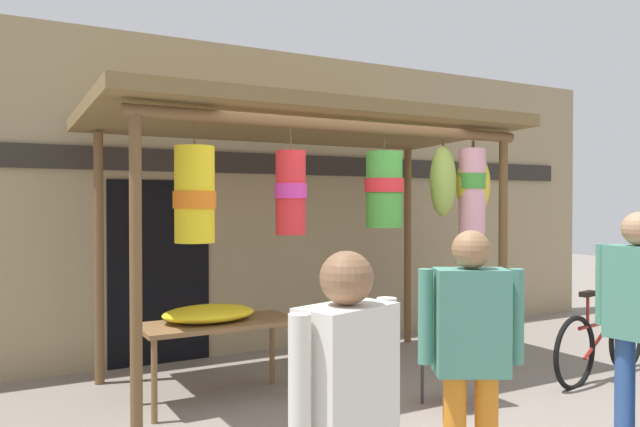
{
  "coord_description": "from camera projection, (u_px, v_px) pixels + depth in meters",
  "views": [
    {
      "loc": [
        -2.87,
        -4.22,
        1.75
      ],
      "look_at": [
        -0.01,
        0.93,
        1.65
      ],
      "focal_mm": 34.33,
      "sensor_mm": 36.0,
      "label": 1
    }
  ],
  "objects": [
    {
      "name": "ground_plane",
      "position": [
        375.0,
        412.0,
        5.12
      ],
      "size": [
        30.0,
        30.0,
        0.0
      ],
      "primitive_type": "plane",
      "color": "gray"
    },
    {
      "name": "shop_facade",
      "position": [
        254.0,
        200.0,
        7.32
      ],
      "size": [
        11.01,
        0.29,
        3.57
      ],
      "color": "#9E8966",
      "rests_on": "ground_plane"
    },
    {
      "name": "market_stall_canopy",
      "position": [
        325.0,
        146.0,
        5.95
      ],
      "size": [
        4.21,
        2.11,
        2.65
      ],
      "color": "brown",
      "rests_on": "ground_plane"
    },
    {
      "name": "display_table",
      "position": [
        219.0,
        331.0,
        5.37
      ],
      "size": [
        1.36,
        0.61,
        0.71
      ],
      "color": "brown",
      "rests_on": "ground_plane"
    },
    {
      "name": "flower_heap_on_table",
      "position": [
        211.0,
        313.0,
        5.37
      ],
      "size": [
        0.82,
        0.57,
        0.14
      ],
      "color": "yellow",
      "rests_on": "display_table"
    },
    {
      "name": "folding_chair",
      "position": [
        459.0,
        347.0,
        5.29
      ],
      "size": [
        0.41,
        0.41,
        0.84
      ],
      "color": "#AD1E1E",
      "rests_on": "ground_plane"
    },
    {
      "name": "wicker_basket_by_table",
      "position": [
        347.0,
        404.0,
        4.91
      ],
      "size": [
        0.46,
        0.46,
        0.27
      ],
      "primitive_type": "cylinder",
      "color": "brown",
      "rests_on": "ground_plane"
    },
    {
      "name": "wicker_basket_spare",
      "position": [
        329.0,
        370.0,
        6.01
      ],
      "size": [
        0.47,
        0.47,
        0.21
      ],
      "primitive_type": "cylinder",
      "color": "brown",
      "rests_on": "ground_plane"
    },
    {
      "name": "parked_bicycle",
      "position": [
        602.0,
        343.0,
        6.11
      ],
      "size": [
        1.73,
        0.46,
        0.92
      ],
      "color": "black",
      "rests_on": "ground_plane"
    },
    {
      "name": "vendor_in_orange",
      "position": [
        471.0,
        347.0,
        3.43
      ],
      "size": [
        0.53,
        0.39,
        1.6
      ],
      "color": "orange",
      "rests_on": "ground_plane"
    },
    {
      "name": "customer_foreground",
      "position": [
        639.0,
        315.0,
        4.09
      ],
      "size": [
        0.28,
        0.59,
        1.69
      ],
      "color": "#2D5193",
      "rests_on": "ground_plane"
    },
    {
      "name": "shopper_by_bananas",
      "position": [
        346.0,
        416.0,
        2.38
      ],
      "size": [
        0.57,
        0.33,
        1.56
      ],
      "color": "#2D5193",
      "rests_on": "ground_plane"
    }
  ]
}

